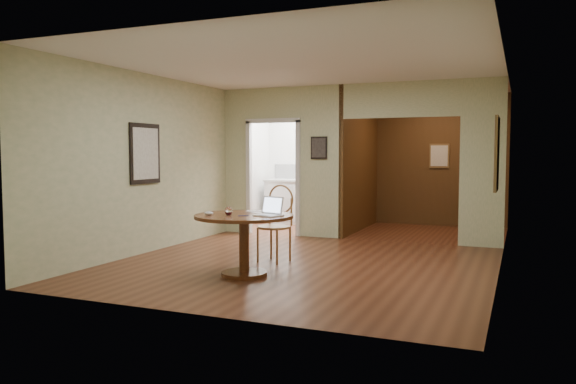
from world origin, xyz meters
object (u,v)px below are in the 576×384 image
at_px(dining_table, 244,231).
at_px(open_laptop, 270,210).
at_px(chair, 277,219).
at_px(closed_laptop, 259,212).

distance_m(dining_table, open_laptop, 0.43).
height_order(dining_table, chair, chair).
distance_m(chair, closed_laptop, 0.82).
relative_size(dining_table, closed_laptop, 3.67).
relative_size(dining_table, open_laptop, 3.26).
xyz_separation_m(chair, open_laptop, (0.35, -0.98, 0.22)).
height_order(chair, open_laptop, chair).
bearing_deg(closed_laptop, dining_table, -127.25).
height_order(dining_table, open_laptop, open_laptop).
bearing_deg(open_laptop, closed_laptop, 159.85).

